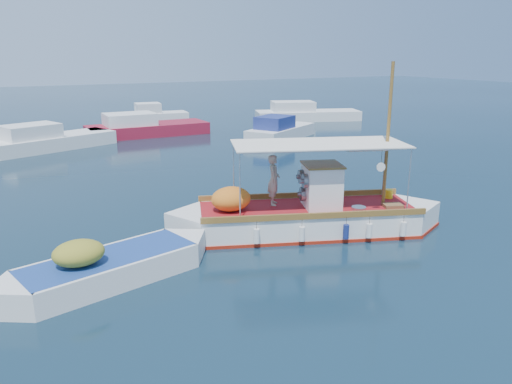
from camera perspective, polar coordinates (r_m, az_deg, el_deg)
name	(u,v)px	position (r m, az deg, el deg)	size (l,w,h in m)	color
ground	(284,229)	(16.54, 3.24, -4.21)	(160.00, 160.00, 0.00)	black
fishing_caique	(305,217)	(16.20, 5.64, -2.86)	(8.54, 4.60, 5.54)	white
dinghy	(108,270)	(13.32, -16.60, -8.55)	(5.81, 2.71, 1.46)	white
bg_boat_nw	(46,142)	(32.23, -22.83, 5.34)	(7.89, 4.92, 1.80)	silver
bg_boat_n	(144,129)	(35.73, -12.66, 7.09)	(8.23, 2.87, 1.80)	maroon
bg_boat_ne	(280,132)	(33.51, 2.72, 6.90)	(6.15, 4.87, 1.80)	silver
bg_boat_e	(305,114)	(43.06, 5.57, 8.82)	(9.08, 5.33, 1.80)	silver
bg_boat_far_n	(155,116)	(42.36, -11.42, 8.47)	(5.07, 2.52, 1.80)	silver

